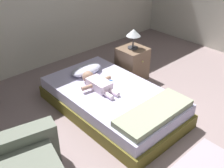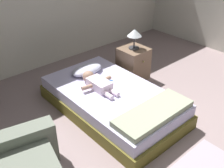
{
  "view_description": "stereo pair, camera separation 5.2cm",
  "coord_description": "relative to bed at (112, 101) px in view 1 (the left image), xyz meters",
  "views": [
    {
      "loc": [
        -2.19,
        -1.22,
        2.3
      ],
      "look_at": [
        -0.14,
        1.03,
        0.45
      ],
      "focal_mm": 42.25,
      "sensor_mm": 36.0,
      "label": 1
    },
    {
      "loc": [
        -2.16,
        -1.26,
        2.3
      ],
      "look_at": [
        -0.14,
        1.03,
        0.45
      ],
      "focal_mm": 42.25,
      "sensor_mm": 36.0,
      "label": 2
    }
  ],
  "objects": [
    {
      "name": "ground_plane",
      "position": [
        0.14,
        -1.03,
        -0.17
      ],
      "size": [
        8.0,
        8.0,
        0.0
      ],
      "primitive_type": "plane",
      "color": "gray"
    },
    {
      "name": "blanket",
      "position": [
        0.0,
        -0.75,
        0.21
      ],
      "size": [
        1.04,
        0.4,
        0.08
      ],
      "color": "#9DA788",
      "rests_on": "bed"
    },
    {
      "name": "nightstand",
      "position": [
        0.89,
        0.46,
        0.11
      ],
      "size": [
        0.43,
        0.46,
        0.56
      ],
      "color": "brown",
      "rests_on": "ground_plane"
    },
    {
      "name": "pillow",
      "position": [
        0.03,
        0.62,
        0.24
      ],
      "size": [
        0.5,
        0.29,
        0.13
      ],
      "color": "silver",
      "rests_on": "bed"
    },
    {
      "name": "toothbrush",
      "position": [
        0.13,
        0.25,
        0.18
      ],
      "size": [
        0.09,
        0.14,
        0.02
      ],
      "color": "#3989E7",
      "rests_on": "bed"
    },
    {
      "name": "baby",
      "position": [
        -0.1,
        0.2,
        0.24
      ],
      "size": [
        0.5,
        0.66,
        0.17
      ],
      "color": "white",
      "rests_on": "bed"
    },
    {
      "name": "bed",
      "position": [
        0.0,
        0.0,
        0.0
      ],
      "size": [
        1.16,
        2.03,
        0.35
      ],
      "color": "brown",
      "rests_on": "ground_plane"
    },
    {
      "name": "lamp",
      "position": [
        0.89,
        0.46,
        0.64
      ],
      "size": [
        0.23,
        0.23,
        0.33
      ],
      "color": "#333338",
      "rests_on": "nightstand"
    }
  ]
}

